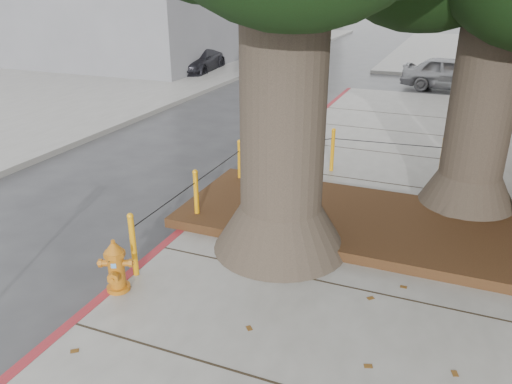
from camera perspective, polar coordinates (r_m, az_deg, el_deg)
ground at (r=5.72m, az=-3.90°, el=-20.46°), size 140.00×140.00×0.00m
sidewalk_opposite at (r=21.34m, az=-27.13°, el=10.04°), size 14.00×60.00×0.15m
curb_red at (r=8.28m, az=-8.92°, el=-5.11°), size 0.14×26.00×0.16m
planter_bed at (r=8.51m, az=13.16°, el=-3.46°), size 6.40×2.60×0.16m
bollard_ring at (r=9.14m, az=2.99°, el=1.98°), size 3.79×5.39×0.95m
fire_hydrant at (r=6.80m, az=-15.72°, el=-8.15°), size 0.40×0.40×0.74m
car_silver at (r=21.19m, az=21.57°, el=12.45°), size 3.90×1.85×1.29m
car_dark at (r=24.04m, az=-6.64°, el=14.76°), size 2.09×4.18×1.17m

